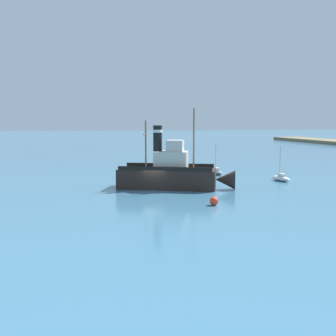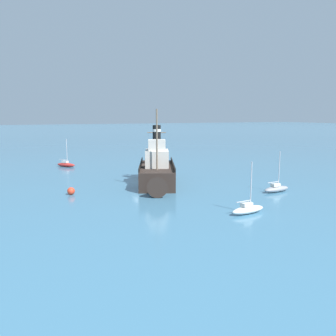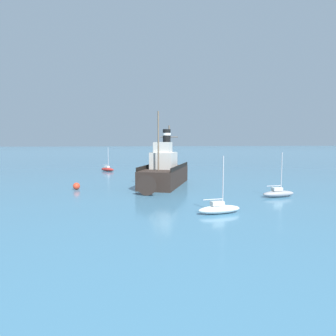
{
  "view_description": "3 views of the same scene",
  "coord_description": "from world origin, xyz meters",
  "px_view_note": "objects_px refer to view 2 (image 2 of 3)",
  "views": [
    {
      "loc": [
        49.21,
        -10.42,
        8.41
      ],
      "look_at": [
        -0.1,
        1.89,
        2.65
      ],
      "focal_mm": 45.0,
      "sensor_mm": 36.0,
      "label": 1
    },
    {
      "loc": [
        16.87,
        45.35,
        9.23
      ],
      "look_at": [
        -1.74,
        4.64,
        2.46
      ],
      "focal_mm": 38.0,
      "sensor_mm": 36.0,
      "label": 2
    },
    {
      "loc": [
        4.85,
        42.98,
        6.16
      ],
      "look_at": [
        -2.01,
        0.46,
        2.25
      ],
      "focal_mm": 32.0,
      "sensor_mm": 36.0,
      "label": 3
    }
  ],
  "objects_px": {
    "sailboat_white": "(248,209)",
    "mooring_buoy": "(71,191)",
    "sailboat_red": "(66,164)",
    "sailboat_grey": "(276,188)",
    "old_tugboat": "(157,171)"
  },
  "relations": [
    {
      "from": "sailboat_grey",
      "to": "sailboat_white",
      "type": "relative_size",
      "value": 1.0
    },
    {
      "from": "sailboat_grey",
      "to": "old_tugboat",
      "type": "bearing_deg",
      "value": -41.81
    },
    {
      "from": "sailboat_white",
      "to": "sailboat_red",
      "type": "bearing_deg",
      "value": -74.13
    },
    {
      "from": "sailboat_red",
      "to": "sailboat_white",
      "type": "bearing_deg",
      "value": 105.87
    },
    {
      "from": "sailboat_grey",
      "to": "mooring_buoy",
      "type": "xyz_separation_m",
      "value": [
        22.71,
        -8.76,
        0.01
      ]
    },
    {
      "from": "sailboat_grey",
      "to": "mooring_buoy",
      "type": "relative_size",
      "value": 5.61
    },
    {
      "from": "old_tugboat",
      "to": "mooring_buoy",
      "type": "xyz_separation_m",
      "value": [
        11.39,
        1.37,
        -1.39
      ]
    },
    {
      "from": "old_tugboat",
      "to": "mooring_buoy",
      "type": "relative_size",
      "value": 16.7
    },
    {
      "from": "sailboat_red",
      "to": "sailboat_grey",
      "type": "distance_m",
      "value": 37.49
    },
    {
      "from": "sailboat_grey",
      "to": "sailboat_white",
      "type": "height_order",
      "value": "same"
    },
    {
      "from": "sailboat_grey",
      "to": "sailboat_white",
      "type": "distance_m",
      "value": 10.88
    },
    {
      "from": "old_tugboat",
      "to": "sailboat_white",
      "type": "relative_size",
      "value": 2.98
    },
    {
      "from": "sailboat_red",
      "to": "sailboat_white",
      "type": "relative_size",
      "value": 1.0
    },
    {
      "from": "sailboat_red",
      "to": "mooring_buoy",
      "type": "xyz_separation_m",
      "value": [
        2.96,
        23.11,
        0.01
      ]
    },
    {
      "from": "sailboat_white",
      "to": "mooring_buoy",
      "type": "bearing_deg",
      "value": -47.39
    }
  ]
}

